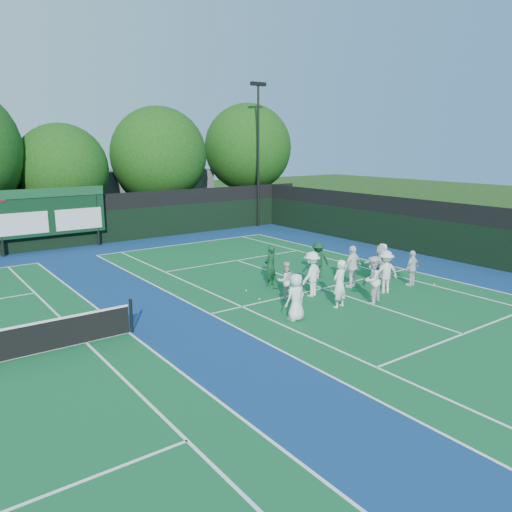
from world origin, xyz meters
TOP-DOWN VIEW (x-y plane):
  - ground at (0.00, 0.00)m, footprint 120.00×120.00m
  - court_apron at (-6.00, 1.00)m, footprint 34.00×32.00m
  - near_court at (0.00, 1.00)m, footprint 11.05×23.85m
  - back_fence at (-6.00, 16.00)m, footprint 34.00×0.08m
  - divider_fence_right at (9.00, 1.00)m, footprint 0.08×32.00m
  - scoreboard at (-7.01, 15.59)m, footprint 6.00×0.21m
  - clubhouse at (-2.00, 24.00)m, footprint 18.00×6.00m
  - light_pole_right at (7.50, 15.70)m, footprint 1.20×0.30m
  - tree_c at (-4.99, 19.58)m, footprint 5.78×5.78m
  - tree_d at (1.71, 19.58)m, footprint 6.74×6.74m
  - tree_e at (9.44, 19.58)m, footprint 6.86×6.86m
  - tennis_ball_0 at (-3.07, 1.31)m, footprint 0.07×0.07m
  - tennis_ball_1 at (3.49, 2.35)m, footprint 0.07×0.07m
  - tennis_ball_2 at (4.23, -1.45)m, footprint 0.07×0.07m
  - tennis_ball_3 at (-2.81, 2.58)m, footprint 0.07×0.07m
  - tennis_ball_4 at (-1.38, 1.74)m, footprint 0.07×0.07m
  - tennis_ball_5 at (4.05, 1.36)m, footprint 0.07×0.07m
  - player_front_0 at (-3.42, -1.24)m, footprint 0.84×0.58m
  - player_front_1 at (-1.23, -1.13)m, footprint 0.72×0.54m
  - player_front_2 at (0.10, -1.50)m, footprint 1.03×0.90m
  - player_front_3 at (1.59, -0.92)m, footprint 1.28×0.97m
  - player_front_4 at (3.37, -0.89)m, footprint 0.93×0.48m
  - player_back_0 at (-2.18, 0.82)m, footprint 0.83×0.71m
  - player_back_1 at (-1.09, 0.52)m, footprint 1.31×0.98m
  - player_back_2 at (1.13, 0.43)m, footprint 1.10×0.56m
  - player_back_3 at (2.78, 0.35)m, footprint 1.59×0.75m
  - player_back_4 at (3.47, 0.79)m, footprint 0.86×0.68m
  - coach_left at (-1.54, 2.60)m, footprint 0.73×0.57m
  - coach_right at (1.06, 2.45)m, footprint 1.19×0.92m

SIDE VIEW (x-z plane):
  - ground at x=0.00m, z-range 0.00..0.00m
  - court_apron at x=-6.00m, z-range 0.00..0.01m
  - near_court at x=0.00m, z-range 0.01..0.01m
  - tennis_ball_0 at x=-3.07m, z-range 0.00..0.07m
  - tennis_ball_1 at x=3.49m, z-range 0.00..0.07m
  - tennis_ball_2 at x=4.23m, z-range 0.00..0.07m
  - tennis_ball_3 at x=-2.81m, z-range 0.00..0.07m
  - tennis_ball_4 at x=-1.38m, z-range 0.00..0.07m
  - tennis_ball_5 at x=4.05m, z-range 0.00..0.07m
  - player_back_0 at x=-2.18m, z-range 0.00..1.49m
  - player_front_4 at x=3.37m, z-range 0.00..1.53m
  - player_back_4 at x=3.47m, z-range 0.00..1.54m
  - coach_right at x=1.06m, z-range 0.00..1.63m
  - player_front_0 at x=-3.42m, z-range 0.00..1.64m
  - player_back_3 at x=2.78m, z-range 0.00..1.64m
  - player_front_3 at x=1.59m, z-range 0.00..1.75m
  - coach_left at x=-1.54m, z-range 0.00..1.77m
  - player_back_2 at x=1.13m, z-range 0.00..1.79m
  - player_back_1 at x=-1.09m, z-range 0.00..1.80m
  - player_front_1 at x=-1.23m, z-range 0.00..1.80m
  - player_front_2 at x=0.10m, z-range 0.00..1.82m
  - back_fence at x=-6.00m, z-range -0.14..2.86m
  - divider_fence_right at x=9.00m, z-range -0.14..2.86m
  - clubhouse at x=-2.00m, z-range 0.00..4.00m
  - scoreboard at x=-7.01m, z-range 0.42..3.97m
  - tree_c at x=-4.99m, z-range 0.57..7.80m
  - tree_d at x=1.71m, z-range 0.72..9.26m
  - tree_e at x=9.44m, z-range 0.93..10.01m
  - light_pole_right at x=7.50m, z-range 1.24..11.36m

